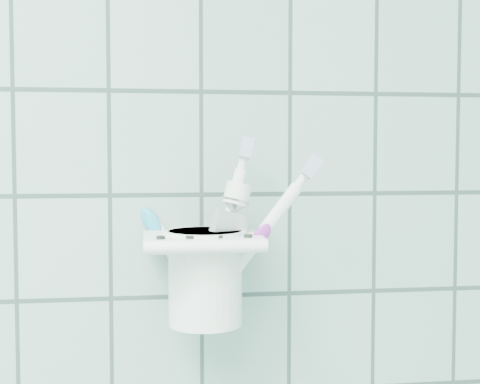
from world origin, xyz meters
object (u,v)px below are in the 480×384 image
at_px(toothbrush_pink, 210,204).
at_px(toothbrush_blue, 205,224).
at_px(toothpaste_tube, 206,238).
at_px(holder_bracket, 202,242).
at_px(toothbrush_orange, 199,218).
at_px(cup, 205,273).

xyz_separation_m(toothbrush_pink, toothbrush_blue, (-0.01, -0.02, -0.02)).
xyz_separation_m(toothbrush_pink, toothpaste_tube, (-0.01, -0.02, -0.03)).
relative_size(holder_bracket, toothbrush_orange, 0.62).
xyz_separation_m(cup, toothpaste_tube, (0.00, -0.01, 0.04)).
bearing_deg(cup, toothpaste_tube, -89.65).
height_order(toothbrush_blue, toothbrush_orange, toothbrush_orange).
height_order(holder_bracket, toothbrush_orange, toothbrush_orange).
bearing_deg(toothpaste_tube, toothbrush_blue, 154.65).
relative_size(holder_bracket, toothbrush_pink, 0.55).
bearing_deg(toothpaste_tube, holder_bracket, 90.82).
bearing_deg(toothbrush_orange, holder_bracket, 80.50).
height_order(cup, toothbrush_blue, toothbrush_blue).
bearing_deg(toothpaste_tube, cup, 67.49).
bearing_deg(cup, toothbrush_orange, -118.44).
distance_m(cup, toothbrush_blue, 0.05).
bearing_deg(holder_bracket, toothbrush_pink, 56.45).
distance_m(holder_bracket, toothbrush_blue, 0.02).
distance_m(holder_bracket, toothbrush_orange, 0.03).
bearing_deg(cup, toothbrush_blue, -96.16).
distance_m(holder_bracket, cup, 0.03).
height_order(toothbrush_blue, toothpaste_tube, toothbrush_blue).
height_order(cup, toothbrush_pink, toothbrush_pink).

